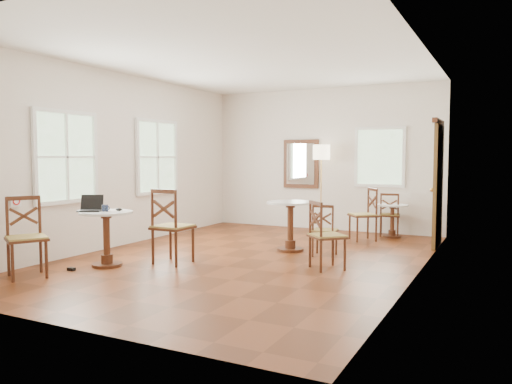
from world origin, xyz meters
TOP-DOWN VIEW (x-y plane):
  - ground at (0.00, 0.00)m, footprint 7.00×7.00m
  - room_shell at (-0.06, 0.27)m, footprint 5.02×7.02m
  - cafe_table_near at (-1.52, -1.38)m, footprint 0.74×0.74m
  - cafe_table_mid at (0.35, 0.87)m, footprint 0.77×0.77m
  - cafe_table_back at (1.56, 3.05)m, footprint 0.60×0.60m
  - chair_near_a at (-0.80, -0.82)m, footprint 0.51×0.51m
  - chair_near_b at (-2.00, -2.33)m, footprint 0.65×0.65m
  - chair_mid_a at (1.00, 0.70)m, footprint 0.42×0.42m
  - chair_mid_b at (1.31, -0.16)m, footprint 0.62×0.62m
  - chair_back_a at (1.48, 3.16)m, footprint 0.46×0.46m
  - chair_back_b at (1.17, 2.45)m, footprint 0.63×0.63m
  - floor_lamp at (0.07, 3.15)m, footprint 0.35×0.35m
  - laptop at (-1.75, -1.44)m, footprint 0.40×0.38m
  - mouse at (-1.41, -1.24)m, footprint 0.12×0.09m
  - navy_mug at (-1.52, -1.40)m, footprint 0.12×0.08m
  - water_glass at (-1.39, -1.56)m, footprint 0.07×0.07m
  - power_adapter at (-1.76, -1.82)m, footprint 0.11×0.06m

SIDE VIEW (x-z plane):
  - ground at x=0.00m, z-range 0.00..0.00m
  - power_adapter at x=-1.76m, z-range 0.00..0.04m
  - cafe_table_back at x=1.56m, z-range 0.08..0.71m
  - chair_mid_a at x=1.00m, z-range 0.00..0.82m
  - chair_back_a at x=1.48m, z-range 0.00..0.85m
  - chair_mid_b at x=1.31m, z-range 0.00..0.94m
  - chair_back_b at x=1.17m, z-range 0.00..0.97m
  - cafe_table_near at x=-1.52m, z-range 0.09..0.88m
  - cafe_table_mid at x=0.35m, z-range 0.10..0.92m
  - chair_near_b at x=-2.00m, z-range 0.00..1.04m
  - chair_near_a at x=-0.80m, z-range 0.00..1.09m
  - mouse at x=-1.41m, z-range 0.78..0.82m
  - navy_mug at x=-1.52m, z-range 0.78..0.88m
  - laptop at x=-1.75m, z-range 0.73..0.95m
  - water_glass at x=-1.39m, z-range 0.78..0.90m
  - floor_lamp at x=0.07m, z-range 0.63..2.43m
  - room_shell at x=-0.06m, z-range 0.38..3.39m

